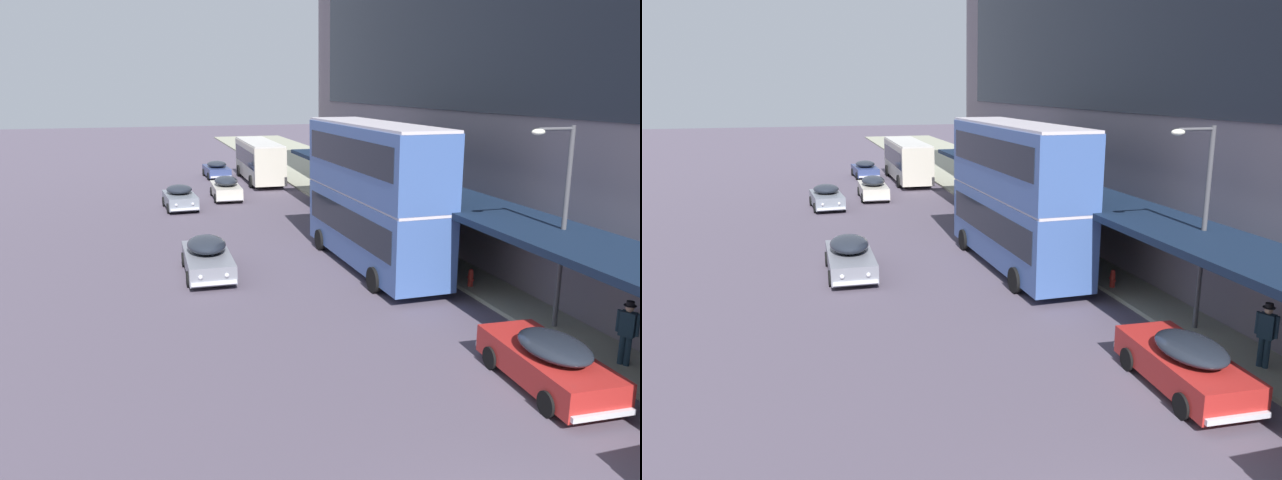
% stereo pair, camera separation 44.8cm
% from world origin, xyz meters
% --- Properties ---
extents(transit_bus_kerbside_front, '(2.84, 10.39, 3.32)m').
position_xyz_m(transit_bus_kerbside_front, '(4.00, 43.75, 1.91)').
color(transit_bus_kerbside_front, beige).
rests_on(transit_bus_kerbside_front, ground).
extents(transit_bus_kerbside_rear, '(2.87, 10.45, 6.22)m').
position_xyz_m(transit_bus_kerbside_rear, '(3.82, 17.58, 3.35)').
color(transit_bus_kerbside_rear, '#3F5EA2').
rests_on(transit_bus_kerbside_rear, ground).
extents(sedan_lead_mid, '(2.02, 4.60, 1.49)m').
position_xyz_m(sedan_lead_mid, '(4.20, 5.78, 0.74)').
color(sedan_lead_mid, red).
rests_on(sedan_lead_mid, ground).
extents(sedan_oncoming_front, '(2.03, 5.00, 1.58)m').
position_xyz_m(sedan_oncoming_front, '(-3.15, 18.55, 0.77)').
color(sedan_oncoming_front, slate).
rests_on(sedan_oncoming_front, ground).
extents(sedan_trailing_mid, '(2.04, 4.99, 1.63)m').
position_xyz_m(sedan_trailing_mid, '(0.18, 36.33, 0.79)').
color(sedan_trailing_mid, beige).
rests_on(sedan_trailing_mid, ground).
extents(sedan_lead_near, '(2.14, 4.40, 1.54)m').
position_xyz_m(sedan_lead_near, '(-3.19, 33.53, 0.76)').
color(sedan_lead_near, gray).
rests_on(sedan_lead_near, ground).
extents(sedan_trailing_near, '(2.08, 4.68, 1.46)m').
position_xyz_m(sedan_trailing_near, '(0.89, 47.03, 0.73)').
color(sedan_trailing_near, navy).
rests_on(sedan_trailing_near, ground).
extents(pedestrian_at_kerb, '(0.40, 0.56, 1.86)m').
position_xyz_m(pedestrian_at_kerb, '(6.90, 6.10, 1.18)').
color(pedestrian_at_kerb, '#1F3445').
rests_on(pedestrian_at_kerb, sidewalk_kerb).
extents(street_lamp, '(1.50, 0.28, 6.41)m').
position_xyz_m(street_lamp, '(6.71, 9.11, 3.91)').
color(street_lamp, '#4C4C51').
rests_on(street_lamp, sidewalk_kerb).
extents(fire_hydrant, '(0.20, 0.40, 0.70)m').
position_xyz_m(fire_hydrant, '(6.37, 13.56, 0.49)').
color(fire_hydrant, red).
rests_on(fire_hydrant, sidewalk_kerb).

